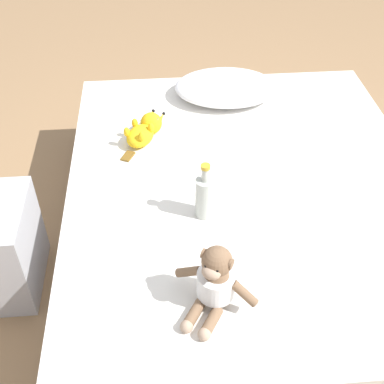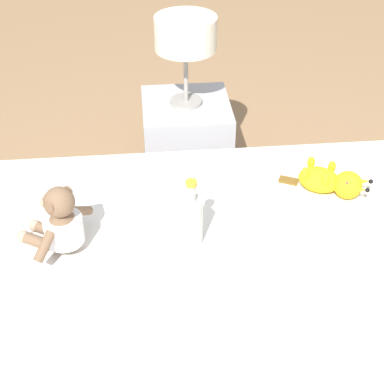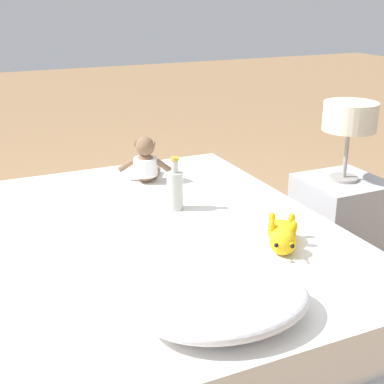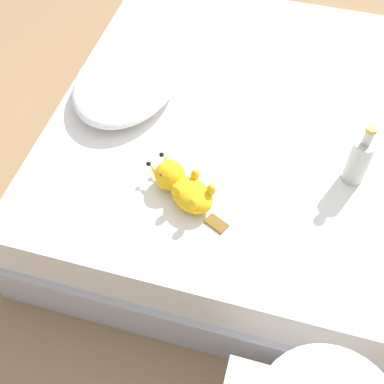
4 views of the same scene
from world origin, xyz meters
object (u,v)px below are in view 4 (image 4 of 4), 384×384
Objects in this scene: plush_yellow_creature at (183,186)px; bed at (296,160)px; glass_bottle at (359,160)px; pillow at (127,79)px.

bed is at bearing -38.73° from plush_yellow_creature.
plush_yellow_creature is 1.28× the size of glass_bottle.
plush_yellow_creature is (-0.42, 0.34, 0.25)m from bed.
pillow is 0.53m from plush_yellow_creature.
pillow is 2.26× the size of glass_bottle.
glass_bottle reaches higher than pillow.
pillow reaches higher than bed.
plush_yellow_creature is at bearing 112.85° from glass_bottle.
bed is 0.72m from pillow.
plush_yellow_creature is at bearing -141.12° from pillow.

